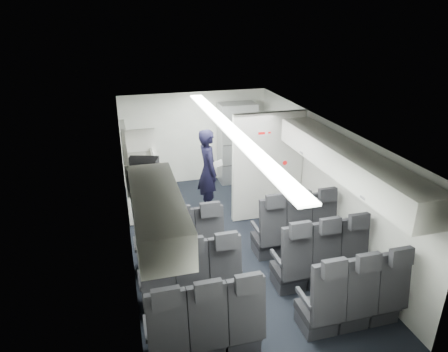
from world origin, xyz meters
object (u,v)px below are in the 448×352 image
galley_unit (237,143)px  boarding_door (127,172)px  seat_row_rear (283,315)px  flight_attendant (208,171)px  seat_row_front (239,240)px  seat_row_mid (258,272)px  carry_on_bag (143,167)px

galley_unit → boarding_door: 2.84m
seat_row_rear → boarding_door: boarding_door is taller
galley_unit → flight_attendant: bearing=-126.9°
seat_row_front → seat_row_mid: same height
seat_row_mid → flight_attendant: (-0.06, 2.81, 0.47)m
seat_row_mid → galley_unit: (0.95, 4.15, 0.55)m
seat_row_front → boarding_door: size_ratio=1.79×
seat_row_front → galley_unit: bearing=73.7°
seat_row_mid → galley_unit: 4.30m
seat_row_mid → boarding_door: size_ratio=1.79×
seat_row_rear → galley_unit: galley_unit is taller
boarding_door → flight_attendant: bearing=-6.5°
flight_attendant → carry_on_bag: 2.52m
seat_row_front → seat_row_rear: bearing=-90.0°
seat_row_front → flight_attendant: bearing=91.8°
seat_row_front → seat_row_mid: 0.90m
seat_row_rear → flight_attendant: bearing=91.0°
seat_row_rear → carry_on_bag: carry_on_bag is taller
carry_on_bag → boarding_door: bearing=113.0°
flight_attendant → carry_on_bag: carry_on_bag is taller
boarding_door → seat_row_rear: bearing=-67.1°
galley_unit → flight_attendant: (-1.01, -1.35, -0.08)m
carry_on_bag → seat_row_mid: bearing=-15.1°
boarding_door → seat_row_front: bearing=-51.8°
seat_row_rear → boarding_door: (-1.64, 3.89, 0.55)m
seat_row_front → seat_row_rear: (0.00, -1.80, 0.00)m
seat_row_front → seat_row_rear: 1.80m
galley_unit → boarding_door: (-2.59, -1.17, 0.00)m
flight_attendant → boarding_door: bearing=80.1°
flight_attendant → carry_on_bag: (-1.37, -1.89, 0.94)m
boarding_door → carry_on_bag: bearing=-84.4°
seat_row_rear → boarding_door: size_ratio=1.79×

